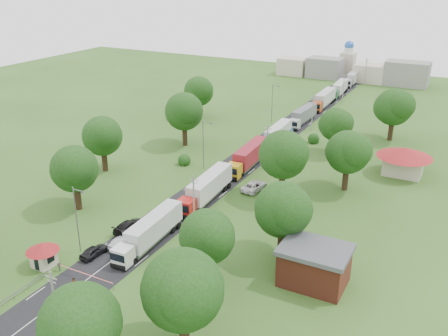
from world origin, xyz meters
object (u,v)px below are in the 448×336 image
Objects in this scene: car_lane_front at (94,251)px; pedestrian_near at (74,285)px; guard_booth at (43,252)px; truck_0 at (151,231)px; boom_barrier at (77,272)px; info_sign at (291,134)px; car_lane_mid at (123,242)px.

pedestrian_near is at bearing 118.20° from car_lane_front.
guard_booth is 0.30× the size of truck_0.
boom_barrier is 2.25× the size of info_sign.
guard_booth is at bearing -129.93° from truck_0.
car_lane_front is at bearing 69.74° from pedestrian_near.
pedestrian_near is at bearing -17.17° from guard_booth.
car_lane_mid is (0.36, 8.78, -0.17)m from boom_barrier.
guard_booth is at bearing -179.99° from boom_barrier.
boom_barrier is at bearing 0.01° from guard_booth.
boom_barrier is at bearing 81.28° from pedestrian_near.
car_lane_front is at bearing 49.98° from guard_booth.
info_sign is 55.65m from car_lane_front.
pedestrian_near is at bearing 103.02° from car_lane_mid.
truck_0 is at bearing 72.36° from boom_barrier.
guard_booth is at bearing 53.72° from car_lane_front.
car_lane_front is at bearing 68.31° from car_lane_mid.
truck_0 is at bearing -126.13° from car_lane_front.
car_lane_mid is (6.20, 8.79, -1.44)m from guard_booth.
truck_0 is (3.58, 11.25, 1.27)m from boom_barrier.
boom_barrier is 2.12× the size of car_lane_front.
info_sign is 0.93× the size of car_lane_mid.
info_sign reaches higher than boom_barrier.
truck_0 is 8.19× the size of pedestrian_near.
guard_booth is 10.85m from car_lane_mid.
guard_booth is 6.68m from car_lane_front.
pedestrian_near is (-4.87, -62.33, -2.10)m from info_sign.
truck_0 reaches higher than guard_booth.
car_lane_mid is (-6.20, -51.22, -2.28)m from info_sign.
boom_barrier is at bearing -107.64° from truck_0.
car_lane_front is (-8.20, -55.00, -2.26)m from info_sign.
pedestrian_near is at bearing -54.00° from boom_barrier.
car_lane_front is at bearing -98.48° from info_sign.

